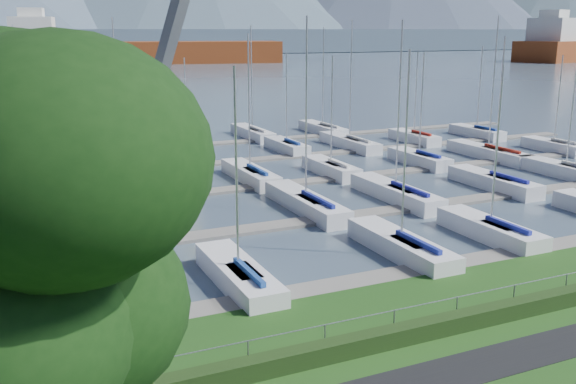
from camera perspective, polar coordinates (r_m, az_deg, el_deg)
path at (r=24.20m, az=15.45°, el=-14.96°), size 160.00×2.00×0.04m
water at (r=279.51m, az=-22.02°, el=10.74°), size 800.00×540.00×0.20m
hedge at (r=25.83m, az=11.75°, el=-11.92°), size 80.00×0.70×0.70m
fence at (r=25.76m, az=11.32°, el=-9.89°), size 80.00×0.04×0.04m
foothill at (r=349.22m, az=-22.75°, el=12.22°), size 900.00×80.00×12.00m
docks at (r=48.52m, az=-6.88°, el=0.00°), size 90.00×41.60×0.25m
tree at (r=13.85m, az=-21.98°, el=-1.90°), size 7.59×9.22×12.08m
crane at (r=49.70m, az=-10.24°, el=6.74°), size 6.92×13.15×22.35m
cargo_ship_mid at (r=244.06m, az=-14.09°, el=11.89°), size 104.06×35.83×21.50m
sailboat_fleet at (r=50.06m, az=-7.78°, el=7.07°), size 75.22×49.95×13.43m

